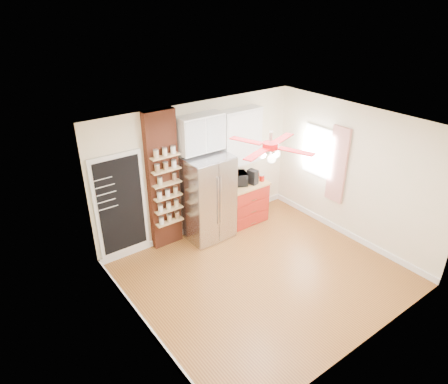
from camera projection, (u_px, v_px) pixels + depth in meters
floor at (263, 275)px, 7.08m from camera, size 4.50×4.50×0.00m
ceiling at (271, 128)px, 5.87m from camera, size 4.50×4.50×0.00m
wall_back at (199, 169)px, 7.91m from camera, size 4.50×0.02×2.70m
wall_front at (373, 270)px, 5.04m from camera, size 4.50×0.02×2.70m
wall_left at (140, 258)px, 5.28m from camera, size 0.02×4.00×2.70m
wall_right at (354, 175)px, 7.67m from camera, size 0.02×4.00×2.70m
chalkboard at (121, 205)px, 7.09m from camera, size 0.95×0.05×1.95m
brick_pillar at (163, 181)px, 7.40m from camera, size 0.60×0.16×2.70m
fridge at (208, 198)px, 7.83m from camera, size 0.90×0.70×1.75m
upper_glass_cabinet at (201, 133)px, 7.40m from camera, size 0.90×0.35×0.70m
red_cabinet at (244, 202)px, 8.57m from camera, size 0.94×0.64×0.90m
upper_shelf_unit at (240, 137)px, 8.05m from camera, size 0.90×0.30×1.15m
window at (319, 152)px, 8.22m from camera, size 0.04×0.75×1.05m
curtain at (338, 165)px, 7.84m from camera, size 0.06×0.40×1.55m
ceiling_fan at (270, 146)px, 5.99m from camera, size 1.40×1.40×0.44m
toaster_oven at (235, 179)px, 8.25m from camera, size 0.58×0.50×0.27m
coffee_maker at (253, 177)px, 8.29m from camera, size 0.19×0.23×0.31m
canister_left at (262, 178)px, 8.45m from camera, size 0.13×0.13×0.13m
canister_right at (257, 175)px, 8.57m from camera, size 0.11×0.11×0.14m
pantry_jar_oats at (160, 181)px, 7.19m from camera, size 0.10×0.10×0.14m
pantry_jar_beans at (174, 177)px, 7.36m from camera, size 0.10×0.10×0.14m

